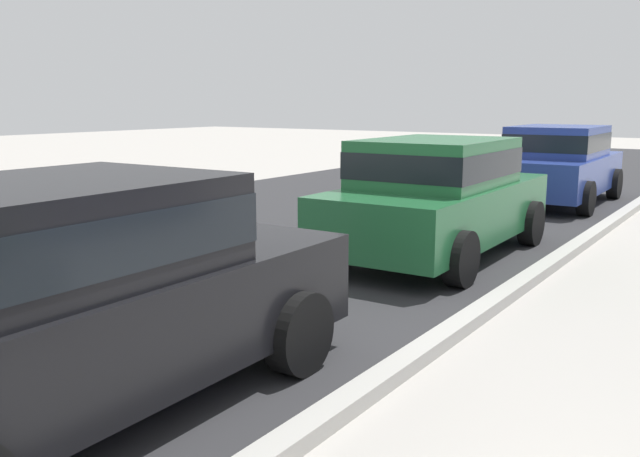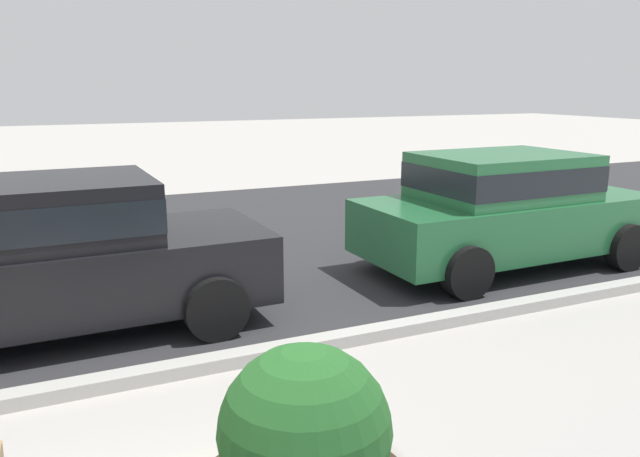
% 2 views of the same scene
% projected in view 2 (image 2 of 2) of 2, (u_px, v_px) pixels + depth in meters
% --- Properties ---
extents(street_surface, '(60.00, 9.00, 0.01)m').
position_uv_depth(street_surface, '(18.00, 259.00, 8.91)').
color(street_surface, '#2D2D30').
rests_on(street_surface, ground).
extents(curb_stone, '(60.00, 0.20, 0.12)m').
position_uv_depth(curb_stone, '(7.00, 401.00, 4.82)').
color(curb_stone, '#B2AFA8').
rests_on(curb_stone, ground).
extents(parked_car_black, '(4.13, 1.98, 1.56)m').
position_uv_depth(parked_car_black, '(52.00, 252.00, 6.12)').
color(parked_car_black, black).
rests_on(parked_car_black, ground).
extents(parked_car_green, '(4.13, 1.98, 1.56)m').
position_uv_depth(parked_car_green, '(505.00, 207.00, 8.40)').
color(parked_car_green, '#236638').
rests_on(parked_car_green, ground).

